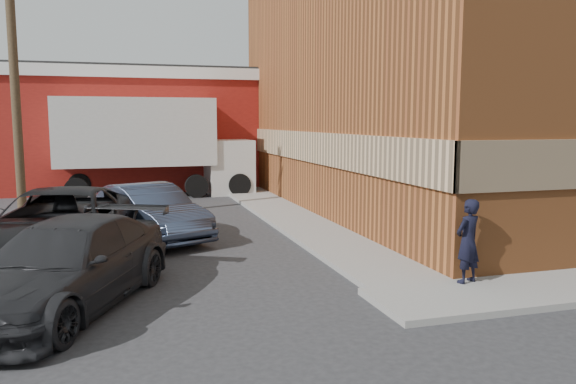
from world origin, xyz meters
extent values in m
plane|color=#28282B|center=(0.00, 0.00, 0.00)|extent=(90.00, 90.00, 0.00)
cube|color=#9E5528|center=(8.50, 9.00, 4.50)|extent=(14.00, 18.00, 9.00)
cube|color=#D3AD82|center=(1.46, 9.00, 2.30)|extent=(0.08, 18.16, 1.00)
cube|color=gray|center=(0.60, 9.00, 0.06)|extent=(1.80, 18.00, 0.12)
cube|color=maroon|center=(-6.00, 20.00, 2.50)|extent=(16.00, 8.00, 5.00)
cube|color=silver|center=(-6.00, 20.00, 5.25)|extent=(16.30, 8.30, 0.50)
cube|color=black|center=(-6.00, 20.00, 5.55)|extent=(16.00, 8.00, 0.10)
cylinder|color=brown|center=(-7.50, 9.00, 4.50)|extent=(0.26, 0.26, 9.00)
imported|color=black|center=(1.62, -0.25, 0.92)|extent=(0.68, 0.56, 1.60)
imported|color=#313B52|center=(-3.92, 6.08, 0.74)|extent=(3.17, 4.72, 1.47)
imported|color=black|center=(-5.93, 3.72, 0.85)|extent=(3.79, 6.47, 1.69)
imported|color=#27272A|center=(-5.56, 0.70, 0.74)|extent=(4.09, 5.49, 1.48)
cube|color=silver|center=(-4.00, 15.08, 2.71)|extent=(6.41, 2.63, 2.77)
cube|color=#227F2F|center=(-3.98, 13.79, 2.29)|extent=(6.17, 0.10, 0.85)
cube|color=silver|center=(0.15, 15.13, 1.17)|extent=(1.94, 2.36, 2.34)
cylinder|color=black|center=(-6.33, 13.98, 0.48)|extent=(0.96, 0.33, 0.96)
cylinder|color=black|center=(-6.35, 16.11, 0.48)|extent=(0.96, 0.33, 0.96)
cylinder|color=black|center=(-1.65, 14.04, 0.48)|extent=(0.96, 0.33, 0.96)
cylinder|color=black|center=(-1.67, 16.17, 0.48)|extent=(0.96, 0.33, 0.96)
cylinder|color=black|center=(0.16, 14.06, 0.48)|extent=(0.96, 0.33, 0.96)
cylinder|color=black|center=(0.14, 16.19, 0.48)|extent=(0.96, 0.33, 0.96)
camera|label=1|loc=(-4.57, -9.21, 3.17)|focal=35.00mm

